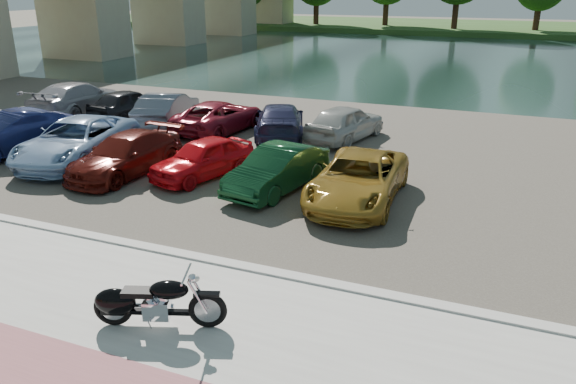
% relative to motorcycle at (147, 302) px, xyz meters
% --- Properties ---
extents(ground, '(200.00, 200.00, 0.00)m').
position_rel_motorcycle_xyz_m(ground, '(0.36, 0.56, -0.56)').
color(ground, '#595447').
rests_on(ground, ground).
extents(promenade, '(60.00, 6.00, 0.10)m').
position_rel_motorcycle_xyz_m(promenade, '(0.36, -0.44, -0.51)').
color(promenade, '#B1AEA7').
rests_on(promenade, ground).
extents(kerb, '(60.00, 0.30, 0.14)m').
position_rel_motorcycle_xyz_m(kerb, '(0.36, 2.56, -0.49)').
color(kerb, '#B1AEA7').
rests_on(kerb, ground).
extents(parking_lot, '(60.00, 18.00, 0.04)m').
position_rel_motorcycle_xyz_m(parking_lot, '(0.36, 11.56, -0.54)').
color(parking_lot, '#48423A').
rests_on(parking_lot, ground).
extents(river, '(120.00, 40.00, 0.00)m').
position_rel_motorcycle_xyz_m(river, '(0.36, 40.56, -0.56)').
color(river, black).
rests_on(river, ground).
extents(far_bank, '(120.00, 24.00, 0.60)m').
position_rel_motorcycle_xyz_m(far_bank, '(0.36, 72.56, -0.26)').
color(far_bank, '#254318').
rests_on(far_bank, ground).
extents(motorcycle, '(2.24, 1.08, 1.05)m').
position_rel_motorcycle_xyz_m(motorcycle, '(0.00, 0.00, 0.00)').
color(motorcycle, black).
rests_on(motorcycle, promenade).
extents(car_1, '(2.54, 4.74, 1.48)m').
position_rel_motorcycle_xyz_m(car_1, '(-10.62, 7.14, 0.22)').
color(car_1, '#161C47').
rests_on(car_1, parking_lot).
extents(car_2, '(3.24, 5.50, 1.44)m').
position_rel_motorcycle_xyz_m(car_2, '(-8.04, 7.31, 0.20)').
color(car_2, '#94B3D7').
rests_on(car_2, parking_lot).
extents(car_3, '(2.05, 4.42, 1.25)m').
position_rel_motorcycle_xyz_m(car_3, '(-5.70, 6.85, 0.10)').
color(car_3, '#52110B').
rests_on(car_3, parking_lot).
extents(car_4, '(2.40, 3.83, 1.22)m').
position_rel_motorcycle_xyz_m(car_4, '(-3.31, 7.52, 0.09)').
color(car_4, red).
rests_on(car_4, parking_lot).
extents(car_5, '(2.03, 4.03, 1.27)m').
position_rel_motorcycle_xyz_m(car_5, '(-0.69, 7.29, 0.11)').
color(car_5, '#103D1E').
rests_on(car_5, parking_lot).
extents(car_6, '(2.35, 4.79, 1.31)m').
position_rel_motorcycle_xyz_m(car_6, '(1.70, 7.31, 0.13)').
color(car_6, '#A47B25').
rests_on(car_6, parking_lot).
extents(car_7, '(2.52, 5.36, 1.51)m').
position_rel_motorcycle_xyz_m(car_7, '(-13.06, 12.96, 0.24)').
color(car_7, '#95939C').
rests_on(car_7, parking_lot).
extents(car_8, '(2.03, 4.04, 1.32)m').
position_rel_motorcycle_xyz_m(car_8, '(-10.51, 13.31, 0.14)').
color(car_8, black).
rests_on(car_8, parking_lot).
extents(car_9, '(2.51, 4.59, 1.43)m').
position_rel_motorcycle_xyz_m(car_9, '(-8.05, 12.70, 0.20)').
color(car_9, slate).
rests_on(car_9, parking_lot).
extents(car_10, '(2.45, 4.68, 1.26)m').
position_rel_motorcycle_xyz_m(car_10, '(-5.61, 12.73, 0.11)').
color(car_10, maroon).
rests_on(car_10, parking_lot).
extents(car_11, '(3.32, 4.84, 1.30)m').
position_rel_motorcycle_xyz_m(car_11, '(-3.03, 12.94, 0.13)').
color(car_11, '#27294D').
rests_on(car_11, parking_lot).
extents(car_12, '(2.47, 4.30, 1.38)m').
position_rel_motorcycle_xyz_m(car_12, '(-0.52, 13.41, 0.17)').
color(car_12, '#B0B1AC').
rests_on(car_12, parking_lot).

